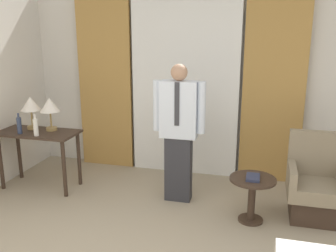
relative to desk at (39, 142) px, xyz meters
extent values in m
cube|color=silver|center=(1.74, 1.16, 0.71)|extent=(10.00, 0.06, 2.70)
cube|color=white|center=(1.74, 1.03, 0.65)|extent=(1.53, 0.06, 2.58)
cube|color=#B28442|center=(0.53, 1.03, 0.65)|extent=(0.82, 0.06, 2.58)
cube|color=#B28442|center=(2.96, 1.03, 0.65)|extent=(0.82, 0.06, 2.58)
cube|color=#38281E|center=(0.00, 0.00, 0.12)|extent=(1.05, 0.51, 0.03)
cylinder|color=#38281E|center=(-0.47, -0.20, -0.26)|extent=(0.05, 0.05, 0.74)
cylinder|color=#38281E|center=(0.47, -0.20, -0.26)|extent=(0.05, 0.05, 0.74)
cylinder|color=#38281E|center=(-0.47, 0.20, -0.26)|extent=(0.05, 0.05, 0.74)
cylinder|color=#38281E|center=(0.47, 0.20, -0.26)|extent=(0.05, 0.05, 0.74)
cylinder|color=#9E7F47|center=(-0.14, 0.11, 0.16)|extent=(0.14, 0.14, 0.04)
cylinder|color=#9E7F47|center=(-0.14, 0.11, 0.28)|extent=(0.02, 0.02, 0.21)
cone|color=silver|center=(-0.14, 0.11, 0.48)|extent=(0.26, 0.26, 0.18)
cylinder|color=#9E7F47|center=(0.14, 0.11, 0.16)|extent=(0.14, 0.14, 0.04)
cylinder|color=#9E7F47|center=(0.14, 0.11, 0.28)|extent=(0.02, 0.02, 0.21)
cone|color=silver|center=(0.14, 0.11, 0.48)|extent=(0.26, 0.26, 0.18)
cylinder|color=silver|center=(0.10, -0.17, 0.24)|extent=(0.06, 0.06, 0.22)
cylinder|color=silver|center=(0.10, -0.17, 0.38)|extent=(0.03, 0.03, 0.06)
cylinder|color=#2D3851|center=(-0.16, -0.14, 0.24)|extent=(0.06, 0.06, 0.21)
cylinder|color=#2D3851|center=(-0.16, -0.14, 0.38)|extent=(0.03, 0.03, 0.06)
cube|color=#2D2D33|center=(1.88, 0.09, -0.23)|extent=(0.32, 0.17, 0.82)
cube|color=silver|center=(1.88, 0.09, 0.52)|extent=(0.44, 0.20, 0.68)
cube|color=#333338|center=(1.88, -0.01, 0.60)|extent=(0.06, 0.01, 0.51)
cylinder|color=silver|center=(1.61, 0.09, 0.55)|extent=(0.10, 0.10, 0.61)
cylinder|color=silver|center=(2.15, 0.09, 0.55)|extent=(0.10, 0.10, 0.61)
sphere|color=tan|center=(1.88, 0.09, 0.96)|extent=(0.20, 0.20, 0.20)
cube|color=#38281E|center=(3.47, 0.00, -0.50)|extent=(0.52, 0.49, 0.27)
cube|color=gray|center=(3.47, 0.00, -0.28)|extent=(0.61, 0.58, 0.16)
cube|color=gray|center=(3.47, 0.26, 0.06)|extent=(0.61, 0.10, 0.52)
cube|color=gray|center=(3.20, 0.00, -0.11)|extent=(0.08, 0.58, 0.18)
cylinder|color=#38281E|center=(2.78, -0.24, -0.62)|extent=(0.28, 0.28, 0.02)
cylinder|color=#38281E|center=(2.78, -0.24, -0.39)|extent=(0.08, 0.08, 0.49)
cylinder|color=#38281E|center=(2.78, -0.24, -0.14)|extent=(0.51, 0.51, 0.03)
cube|color=#2D334C|center=(2.79, -0.25, -0.11)|extent=(0.14, 0.22, 0.03)
camera|label=1|loc=(2.85, -4.13, 1.47)|focal=40.00mm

